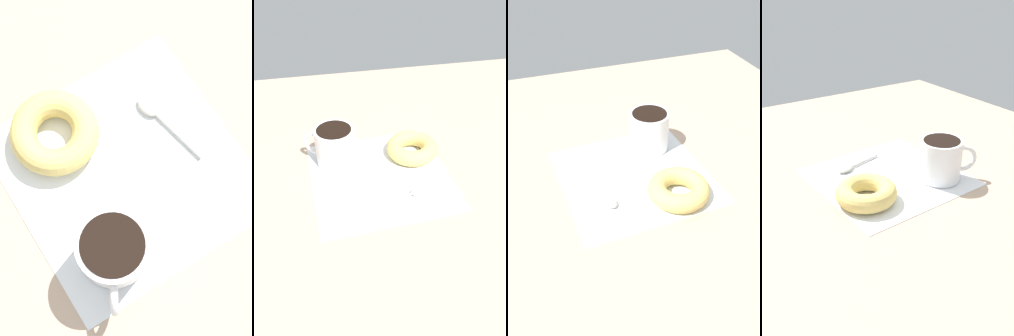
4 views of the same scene
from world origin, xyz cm
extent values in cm
cube|color=tan|center=(0.00, 0.00, -1.00)|extent=(120.00, 120.00, 2.00)
cube|color=white|center=(-2.48, -2.24, 0.15)|extent=(30.99, 30.99, 0.30)
cylinder|color=white|center=(-9.27, -11.03, 4.68)|extent=(8.84, 8.84, 8.76)
cylinder|color=black|center=(-9.27, -11.03, 8.86)|extent=(7.64, 7.64, 0.60)
torus|color=white|center=(-11.55, -15.38, 4.68)|extent=(3.49, 5.56, 5.81)
torus|color=#E5C66B|center=(-8.35, 6.74, 2.14)|extent=(12.01, 12.01, 3.67)
ellipsoid|color=#B7B2A8|center=(4.76, 4.33, 0.75)|extent=(3.21, 4.08, 0.90)
cylinder|color=#B7B2A8|center=(6.14, -1.08, 0.58)|extent=(2.84, 9.16, 0.56)
camera|label=1|loc=(-12.11, -19.22, 72.95)|focal=60.00mm
camera|label=2|loc=(51.29, -13.90, 47.51)|focal=35.00mm
camera|label=3|loc=(18.32, 54.89, 49.39)|focal=40.00mm
camera|label=4|loc=(-61.70, 37.55, 39.53)|focal=40.00mm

